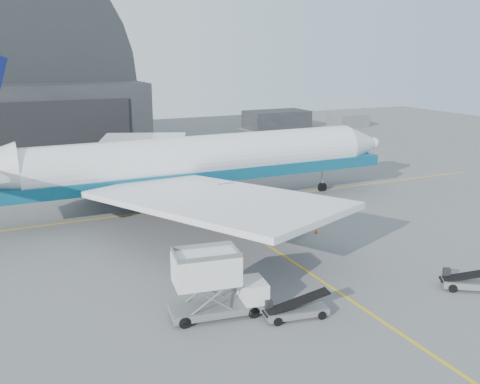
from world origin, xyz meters
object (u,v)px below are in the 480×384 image
airliner (185,163)px  belt_loader_a (295,310)px  pushback_tug (281,226)px  catering_truck (215,284)px  belt_loader_b (474,282)px

airliner → belt_loader_a: bearing=-94.6°
pushback_tug → belt_loader_a: pushback_tug is taller
catering_truck → belt_loader_a: bearing=-20.4°
belt_loader_b → airliner: bearing=146.3°
belt_loader_b → pushback_tug: bearing=145.0°
catering_truck → airliner: bearing=82.6°
catering_truck → pushback_tug: (12.15, 12.56, -1.50)m
catering_truck → belt_loader_b: bearing=-5.1°
catering_truck → belt_loader_b: (18.69, -4.39, -1.64)m
airliner → belt_loader_b: size_ratio=11.37×
catering_truck → belt_loader_a: catering_truck is taller
airliner → belt_loader_a: airliner is taller
pushback_tug → airliner: bearing=108.9°
belt_loader_a → catering_truck: bearing=160.7°
catering_truck → belt_loader_b: catering_truck is taller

